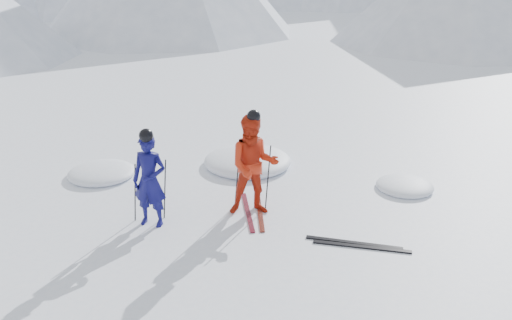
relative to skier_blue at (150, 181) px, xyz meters
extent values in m
plane|color=white|center=(3.52, -0.21, -0.89)|extent=(160.00, 160.00, 0.00)
imported|color=#0E0D52|center=(0.00, 0.00, 0.00)|extent=(0.76, 0.64, 1.79)
imported|color=red|center=(1.96, 0.26, 0.10)|extent=(0.99, 0.78, 2.00)
cylinder|color=black|center=(-0.30, 0.15, -0.30)|extent=(0.12, 0.08, 1.19)
cylinder|color=black|center=(0.25, 0.25, -0.30)|extent=(0.12, 0.07, 1.19)
cylinder|color=black|center=(1.66, 0.51, -0.23)|extent=(0.13, 0.10, 1.33)
cylinder|color=black|center=(2.26, 0.41, -0.23)|extent=(0.13, 0.09, 1.33)
cube|color=black|center=(1.84, 0.26, -0.88)|extent=(0.10, 1.70, 0.03)
cube|color=black|center=(2.08, 0.26, -0.88)|extent=(0.20, 1.70, 0.03)
cube|color=black|center=(3.58, -1.16, -0.88)|extent=(1.62, 0.70, 0.03)
cube|color=black|center=(3.68, -1.31, -0.88)|extent=(1.64, 0.64, 0.03)
ellipsoid|color=white|center=(-1.31, 2.51, -0.89)|extent=(1.53, 1.53, 0.34)
ellipsoid|color=white|center=(5.35, 1.02, -0.89)|extent=(1.24, 1.24, 0.27)
ellipsoid|color=white|center=(2.09, 2.79, -0.89)|extent=(2.10, 2.10, 0.46)
camera|label=1|loc=(0.88, -9.29, 3.97)|focal=38.00mm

